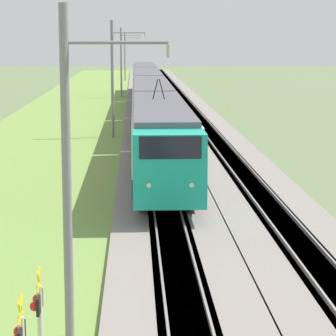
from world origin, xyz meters
TOP-DOWN VIEW (x-y plane):
  - ballast_main at (50.00, 0.00)m, footprint 240.00×4.40m
  - ballast_adjacent at (50.00, -4.35)m, footprint 240.00×4.40m
  - track_main at (50.00, 0.00)m, footprint 240.00×1.57m
  - track_adjacent at (50.00, -4.35)m, footprint 240.00×1.57m
  - grass_verge at (50.00, 6.27)m, footprint 240.00×13.70m
  - passenger_train at (58.02, 0.00)m, footprint 83.79×2.89m
  - crossing_signal_aux at (2.43, 3.24)m, footprint 0.70×0.23m
  - catenary_mast_near at (5.60, 2.84)m, footprint 0.22×2.56m
  - catenary_mast_mid at (45.33, 2.85)m, footprint 0.22×2.56m
  - catenary_mast_far at (85.07, 2.85)m, footprint 0.22×2.56m
  - catenary_mast_distant at (124.81, 2.85)m, footprint 0.22×2.56m

SIDE VIEW (x-z plane):
  - grass_verge at x=50.00m, z-range 0.00..0.12m
  - ballast_main at x=50.00m, z-range 0.00..0.30m
  - ballast_adjacent at x=50.00m, z-range 0.00..0.30m
  - track_main at x=50.00m, z-range -0.07..0.38m
  - track_adjacent at x=50.00m, z-range -0.07..0.38m
  - crossing_signal_aux at x=2.43m, z-range 0.28..3.08m
  - passenger_train at x=58.02m, z-range -0.16..4.99m
  - catenary_mast_near at x=5.60m, z-range 0.14..8.25m
  - catenary_mast_distant at x=124.81m, z-range 0.14..8.47m
  - catenary_mast_far at x=85.07m, z-range 0.14..8.75m
  - catenary_mast_mid at x=45.33m, z-range 0.14..8.75m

